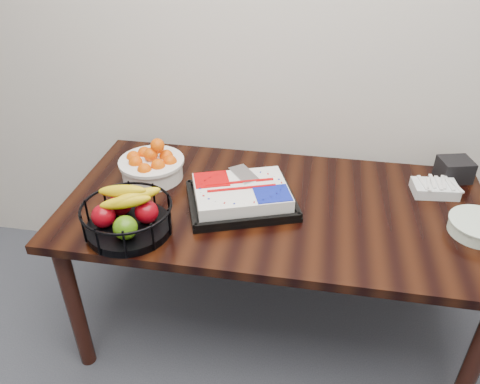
% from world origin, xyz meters
% --- Properties ---
extents(table, '(1.80, 0.90, 0.75)m').
position_xyz_m(table, '(0.00, 2.00, 0.66)').
color(table, black).
rests_on(table, ground).
extents(cake_tray, '(0.53, 0.48, 0.09)m').
position_xyz_m(cake_tray, '(-0.14, 1.97, 0.79)').
color(cake_tray, black).
rests_on(cake_tray, table).
extents(tangerine_bowl, '(0.30, 0.30, 0.19)m').
position_xyz_m(tangerine_bowl, '(-0.59, 2.11, 0.83)').
color(tangerine_bowl, white).
rests_on(tangerine_bowl, table).
extents(fruit_basket, '(0.35, 0.35, 0.19)m').
position_xyz_m(fruit_basket, '(-0.54, 1.71, 0.83)').
color(fruit_basket, black).
rests_on(fruit_basket, table).
extents(plate_stack, '(0.23, 0.23, 0.06)m').
position_xyz_m(plate_stack, '(0.80, 1.93, 0.78)').
color(plate_stack, white).
rests_on(plate_stack, table).
extents(fork_bag, '(0.20, 0.14, 0.06)m').
position_xyz_m(fork_bag, '(0.68, 2.20, 0.78)').
color(fork_bag, silver).
rests_on(fork_bag, table).
extents(napkin_box, '(0.17, 0.15, 0.10)m').
position_xyz_m(napkin_box, '(0.78, 2.34, 0.80)').
color(napkin_box, black).
rests_on(napkin_box, table).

